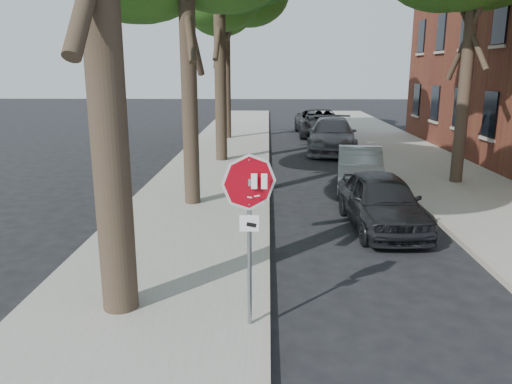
% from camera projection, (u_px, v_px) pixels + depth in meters
% --- Properties ---
extents(ground, '(120.00, 120.00, 0.00)m').
position_uv_depth(ground, '(296.00, 331.00, 7.55)').
color(ground, black).
rests_on(ground, ground).
extents(sidewalk_left, '(4.00, 55.00, 0.12)m').
position_uv_depth(sidewalk_left, '(215.00, 170.00, 19.24)').
color(sidewalk_left, gray).
rests_on(sidewalk_left, ground).
extents(sidewalk_right, '(4.00, 55.00, 0.12)m').
position_uv_depth(sidewalk_right, '(436.00, 171.00, 19.04)').
color(sidewalk_right, gray).
rests_on(sidewalk_right, ground).
extents(curb_left, '(0.12, 55.00, 0.13)m').
position_uv_depth(curb_left, '(268.00, 170.00, 19.19)').
color(curb_left, '#9E9384').
rests_on(curb_left, ground).
extents(curb_right, '(0.12, 55.00, 0.13)m').
position_uv_depth(curb_right, '(382.00, 171.00, 19.09)').
color(curb_right, '#9E9384').
rests_on(curb_right, ground).
extents(stop_sign, '(0.76, 0.34, 2.61)m').
position_uv_depth(stop_sign, '(249.00, 208.00, 7.07)').
color(stop_sign, gray).
rests_on(stop_sign, sidewalk_left).
extents(tree_far, '(5.29, 4.91, 9.33)m').
position_uv_depth(tree_far, '(226.00, 4.00, 26.37)').
color(tree_far, black).
rests_on(tree_far, sidewalk_left).
extents(car_a, '(1.84, 4.12, 1.38)m').
position_uv_depth(car_a, '(382.00, 201.00, 12.30)').
color(car_a, black).
rests_on(car_a, ground).
extents(car_b, '(1.95, 4.20, 1.33)m').
position_uv_depth(car_b, '(359.00, 168.00, 16.52)').
color(car_b, gray).
rests_on(car_b, ground).
extents(car_c, '(2.83, 5.68, 1.59)m').
position_uv_depth(car_c, '(332.00, 135.00, 23.69)').
color(car_c, '#525157').
rests_on(car_c, ground).
extents(car_d, '(2.72, 5.67, 1.56)m').
position_uv_depth(car_d, '(320.00, 123.00, 29.37)').
color(car_d, black).
rests_on(car_d, ground).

